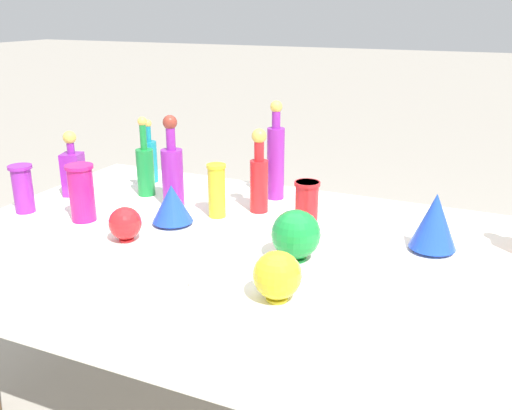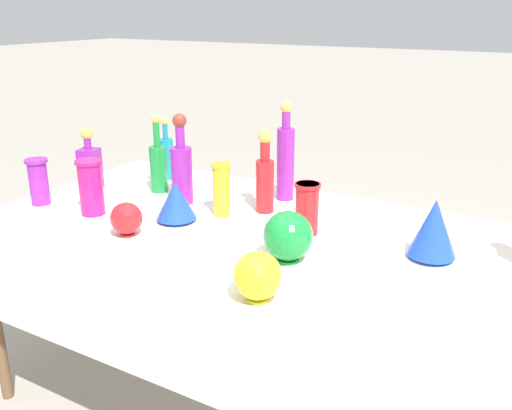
{
  "view_description": "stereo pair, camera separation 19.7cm",
  "coord_description": "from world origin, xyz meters",
  "px_view_note": "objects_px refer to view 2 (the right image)",
  "views": [
    {
      "loc": [
        0.77,
        -1.7,
        1.51
      ],
      "look_at": [
        0.0,
        0.0,
        0.86
      ],
      "focal_mm": 40.0,
      "sensor_mm": 36.0,
      "label": 1
    },
    {
      "loc": [
        0.94,
        -1.61,
        1.51
      ],
      "look_at": [
        0.0,
        0.0,
        0.86
      ],
      "focal_mm": 40.0,
      "sensor_mm": 36.0,
      "label": 2
    }
  ],
  "objects_px": {
    "tall_bottle_3": "(285,159)",
    "fluted_vase_0": "(434,228)",
    "tall_bottle_2": "(182,168)",
    "square_decanter_1": "(90,164)",
    "tall_bottle_1": "(158,165)",
    "round_bowl_1": "(258,276)",
    "round_bowl_0": "(288,236)",
    "tall_bottle_4": "(167,156)",
    "fluted_vase_1": "(176,201)",
    "slender_vase_0": "(91,186)",
    "slender_vase_2": "(222,188)",
    "slender_vase_1": "(38,180)",
    "round_bowl_2": "(126,219)",
    "slender_vase_3": "(307,207)",
    "tall_bottle_0": "(265,177)"
  },
  "relations": [
    {
      "from": "round_bowl_2",
      "to": "tall_bottle_3",
      "type": "bearing_deg",
      "value": 65.53
    },
    {
      "from": "tall_bottle_3",
      "to": "tall_bottle_4",
      "type": "relative_size",
      "value": 1.43
    },
    {
      "from": "square_decanter_1",
      "to": "round_bowl_1",
      "type": "bearing_deg",
      "value": -23.72
    },
    {
      "from": "slender_vase_1",
      "to": "round_bowl_0",
      "type": "xyz_separation_m",
      "value": [
        1.11,
        0.02,
        -0.02
      ]
    },
    {
      "from": "tall_bottle_2",
      "to": "slender_vase_1",
      "type": "height_order",
      "value": "tall_bottle_2"
    },
    {
      "from": "tall_bottle_4",
      "to": "slender_vase_0",
      "type": "height_order",
      "value": "tall_bottle_4"
    },
    {
      "from": "tall_bottle_1",
      "to": "tall_bottle_4",
      "type": "relative_size",
      "value": 1.17
    },
    {
      "from": "tall_bottle_3",
      "to": "slender_vase_1",
      "type": "relative_size",
      "value": 2.17
    },
    {
      "from": "tall_bottle_0",
      "to": "square_decanter_1",
      "type": "xyz_separation_m",
      "value": [
        -0.79,
        -0.13,
        -0.03
      ]
    },
    {
      "from": "tall_bottle_2",
      "to": "fluted_vase_0",
      "type": "relative_size",
      "value": 1.86
    },
    {
      "from": "tall_bottle_3",
      "to": "slender_vase_1",
      "type": "bearing_deg",
      "value": -145.97
    },
    {
      "from": "round_bowl_0",
      "to": "slender_vase_1",
      "type": "bearing_deg",
      "value": -179.18
    },
    {
      "from": "tall_bottle_4",
      "to": "slender_vase_0",
      "type": "distance_m",
      "value": 0.52
    },
    {
      "from": "slender_vase_2",
      "to": "slender_vase_0",
      "type": "bearing_deg",
      "value": -151.19
    },
    {
      "from": "tall_bottle_3",
      "to": "fluted_vase_0",
      "type": "distance_m",
      "value": 0.73
    },
    {
      "from": "fluted_vase_1",
      "to": "round_bowl_1",
      "type": "relative_size",
      "value": 1.06
    },
    {
      "from": "tall_bottle_1",
      "to": "round_bowl_1",
      "type": "height_order",
      "value": "tall_bottle_1"
    },
    {
      "from": "slender_vase_3",
      "to": "fluted_vase_0",
      "type": "height_order",
      "value": "fluted_vase_0"
    },
    {
      "from": "tall_bottle_0",
      "to": "tall_bottle_3",
      "type": "bearing_deg",
      "value": 91.31
    },
    {
      "from": "slender_vase_3",
      "to": "fluted_vase_1",
      "type": "distance_m",
      "value": 0.49
    },
    {
      "from": "tall_bottle_1",
      "to": "fluted_vase_0",
      "type": "bearing_deg",
      "value": -5.11
    },
    {
      "from": "tall_bottle_0",
      "to": "round_bowl_2",
      "type": "xyz_separation_m",
      "value": [
        -0.29,
        -0.45,
        -0.08
      ]
    },
    {
      "from": "round_bowl_1",
      "to": "square_decanter_1",
      "type": "bearing_deg",
      "value": 156.28
    },
    {
      "from": "tall_bottle_2",
      "to": "round_bowl_2",
      "type": "xyz_separation_m",
      "value": [
        0.05,
        -0.38,
        -0.08
      ]
    },
    {
      "from": "slender_vase_1",
      "to": "fluted_vase_0",
      "type": "height_order",
      "value": "fluted_vase_0"
    },
    {
      "from": "tall_bottle_0",
      "to": "tall_bottle_2",
      "type": "bearing_deg",
      "value": -167.46
    },
    {
      "from": "tall_bottle_3",
      "to": "slender_vase_1",
      "type": "height_order",
      "value": "tall_bottle_3"
    },
    {
      "from": "round_bowl_0",
      "to": "round_bowl_2",
      "type": "relative_size",
      "value": 1.37
    },
    {
      "from": "slender_vase_1",
      "to": "round_bowl_2",
      "type": "bearing_deg",
      "value": -8.35
    },
    {
      "from": "fluted_vase_0",
      "to": "round_bowl_0",
      "type": "relative_size",
      "value": 1.2
    },
    {
      "from": "slender_vase_0",
      "to": "tall_bottle_1",
      "type": "bearing_deg",
      "value": 83.79
    },
    {
      "from": "tall_bottle_2",
      "to": "square_decanter_1",
      "type": "xyz_separation_m",
      "value": [
        -0.45,
        -0.06,
        -0.03
      ]
    },
    {
      "from": "round_bowl_2",
      "to": "fluted_vase_1",
      "type": "bearing_deg",
      "value": 73.07
    },
    {
      "from": "slender_vase_2",
      "to": "tall_bottle_4",
      "type": "bearing_deg",
      "value": 150.1
    },
    {
      "from": "tall_bottle_1",
      "to": "round_bowl_0",
      "type": "xyz_separation_m",
      "value": [
        0.8,
        -0.35,
        -0.03
      ]
    },
    {
      "from": "tall_bottle_3",
      "to": "tall_bottle_4",
      "type": "height_order",
      "value": "tall_bottle_3"
    },
    {
      "from": "slender_vase_0",
      "to": "round_bowl_1",
      "type": "bearing_deg",
      "value": -16.98
    },
    {
      "from": "slender_vase_3",
      "to": "tall_bottle_4",
      "type": "bearing_deg",
      "value": 161.48
    },
    {
      "from": "tall_bottle_3",
      "to": "slender_vase_0",
      "type": "bearing_deg",
      "value": -135.95
    },
    {
      "from": "tall_bottle_2",
      "to": "round_bowl_1",
      "type": "relative_size",
      "value": 2.58
    },
    {
      "from": "tall_bottle_0",
      "to": "round_bowl_1",
      "type": "xyz_separation_m",
      "value": [
        0.33,
        -0.63,
        -0.07
      ]
    },
    {
      "from": "fluted_vase_1",
      "to": "round_bowl_0",
      "type": "height_order",
      "value": "round_bowl_0"
    },
    {
      "from": "tall_bottle_2",
      "to": "tall_bottle_3",
      "type": "bearing_deg",
      "value": 36.86
    },
    {
      "from": "tall_bottle_2",
      "to": "tall_bottle_3",
      "type": "relative_size",
      "value": 0.9
    },
    {
      "from": "square_decanter_1",
      "to": "tall_bottle_1",
      "type": "bearing_deg",
      "value": 25.3
    },
    {
      "from": "slender_vase_1",
      "to": "fluted_vase_0",
      "type": "distance_m",
      "value": 1.51
    },
    {
      "from": "tall_bottle_1",
      "to": "fluted_vase_1",
      "type": "xyz_separation_m",
      "value": [
        0.28,
        -0.25,
        -0.04
      ]
    },
    {
      "from": "tall_bottle_1",
      "to": "tall_bottle_2",
      "type": "bearing_deg",
      "value": -21.17
    },
    {
      "from": "round_bowl_2",
      "to": "slender_vase_0",
      "type": "bearing_deg",
      "value": 159.41
    },
    {
      "from": "slender_vase_0",
      "to": "fluted_vase_1",
      "type": "bearing_deg",
      "value": 17.18
    }
  ]
}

